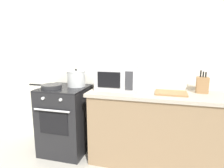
# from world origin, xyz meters

# --- Properties ---
(back_wall) EXTENTS (4.40, 0.10, 2.50)m
(back_wall) POSITION_xyz_m (0.30, 0.97, 1.25)
(back_wall) COLOR silver
(back_wall) RESTS_ON ground_plane
(lower_cabinet_right) EXTENTS (1.64, 0.56, 0.88)m
(lower_cabinet_right) POSITION_xyz_m (0.90, 0.62, 0.44)
(lower_cabinet_right) COLOR #8C7051
(lower_cabinet_right) RESTS_ON ground_plane
(countertop_right) EXTENTS (1.70, 0.60, 0.04)m
(countertop_right) POSITION_xyz_m (0.90, 0.62, 0.90)
(countertop_right) COLOR #ADA393
(countertop_right) RESTS_ON lower_cabinet_right
(stove) EXTENTS (0.60, 0.64, 0.92)m
(stove) POSITION_xyz_m (-0.35, 0.60, 0.46)
(stove) COLOR black
(stove) RESTS_ON ground_plane
(stock_pot) EXTENTS (0.34, 0.25, 0.24)m
(stock_pot) POSITION_xyz_m (-0.21, 0.70, 1.03)
(stock_pot) COLOR silver
(stock_pot) RESTS_ON stove
(frying_pan) EXTENTS (0.46, 0.26, 0.05)m
(frying_pan) POSITION_xyz_m (-0.48, 0.50, 0.95)
(frying_pan) COLOR #28282B
(frying_pan) RESTS_ON stove
(microwave) EXTENTS (0.50, 0.37, 0.30)m
(microwave) POSITION_xyz_m (0.37, 0.68, 1.07)
(microwave) COLOR silver
(microwave) RESTS_ON countertop_right
(cutting_board) EXTENTS (0.36, 0.26, 0.02)m
(cutting_board) POSITION_xyz_m (1.04, 0.60, 0.93)
(cutting_board) COLOR #997047
(cutting_board) RESTS_ON countertop_right
(knife_block) EXTENTS (0.13, 0.10, 0.27)m
(knife_block) POSITION_xyz_m (1.39, 0.74, 1.02)
(knife_block) COLOR #997047
(knife_block) RESTS_ON countertop_right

